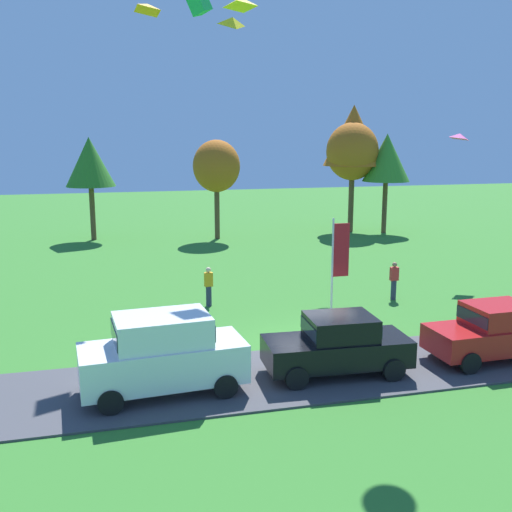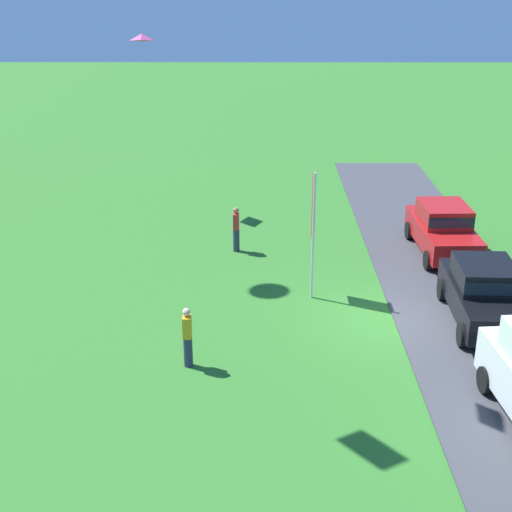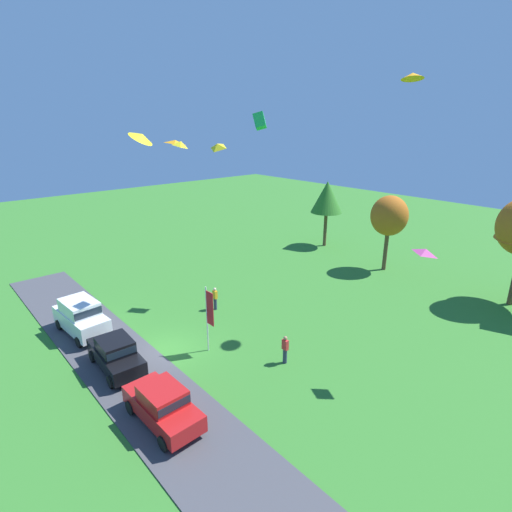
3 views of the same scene
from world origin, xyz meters
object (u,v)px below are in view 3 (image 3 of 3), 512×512
flag_banner (209,312)px  kite_box_topmost (260,121)px  car_sedan_near_entrance (116,353)px  car_sedan_far_end (163,404)px  person_on_lawn (285,349)px  tree_far_right (327,197)px  kite_diamond_high_right (217,146)px  tree_left_of_center (389,216)px  kite_delta_low_drifter (413,76)px  kite_diamond_near_flag (426,252)px  kite_diamond_high_left (181,144)px  kite_delta_mid_center (141,137)px  kite_diamond_over_trees (175,142)px  car_suv_mid_row (81,316)px  person_watching_sky (215,298)px

flag_banner → kite_box_topmost: kite_box_topmost is taller
car_sedan_near_entrance → car_sedan_far_end: bearing=-1.2°
person_on_lawn → tree_far_right: 23.91m
kite_diamond_high_right → car_sedan_far_end: bearing=-50.9°
car_sedan_far_end → tree_left_of_center: 25.99m
kite_delta_low_drifter → car_sedan_far_end: bearing=-94.9°
tree_far_right → tree_left_of_center: (8.51, -1.74, -0.31)m
kite_diamond_near_flag → tree_far_right: bearing=140.0°
car_sedan_far_end → kite_diamond_near_flag: size_ratio=4.71×
kite_diamond_high_left → kite_diamond_high_right: bearing=84.6°
tree_far_right → kite_diamond_high_left: (5.79, -21.05, 6.47)m
car_sedan_near_entrance → tree_left_of_center: (1.11, 25.19, 4.04)m
car_sedan_near_entrance → kite_diamond_high_right: bearing=99.4°
tree_far_right → kite_box_topmost: size_ratio=7.19×
tree_left_of_center → flag_banner: tree_left_of_center is taller
tree_left_of_center → kite_box_topmost: kite_box_topmost is taller
tree_left_of_center → kite_delta_mid_center: 24.84m
tree_left_of_center → kite_diamond_high_right: bearing=-98.4°
kite_diamond_high_right → person_on_lawn: bearing=-6.8°
kite_diamond_near_flag → kite_diamond_over_trees: kite_diamond_over_trees is taller
tree_left_of_center → flag_banner: (0.87, -20.26, -2.45)m
car_suv_mid_row → tree_left_of_center: bearing=75.8°
kite_box_topmost → kite_delta_mid_center: 11.78m
kite_diamond_near_flag → kite_delta_low_drifter: bearing=132.7°
person_watching_sky → car_suv_mid_row: bearing=-108.2°
car_suv_mid_row → car_sedan_far_end: 10.74m
tree_far_right → kite_box_topmost: (5.36, -14.50, 7.75)m
person_on_lawn → kite_diamond_over_trees: (-10.49, -0.11, 10.94)m
flag_banner → kite_delta_low_drifter: bearing=66.4°
car_sedan_far_end → kite_delta_mid_center: 11.98m
tree_far_right → kite_box_topmost: kite_box_topmost is taller
car_sedan_near_entrance → kite_diamond_over_trees: bearing=122.9°
person_watching_sky → tree_far_right: bearing=105.0°
car_sedan_far_end → tree_far_right: tree_far_right is taller
kite_diamond_near_flag → kite_delta_low_drifter: (-4.29, 4.65, 8.36)m
car_suv_mid_row → kite_diamond_over_trees: size_ratio=4.43×
car_sedan_near_entrance → flag_banner: 5.54m
flag_banner → kite_diamond_high_right: (-3.36, 3.37, 9.03)m
kite_diamond_over_trees → tree_far_right: bearing=97.7°
car_suv_mid_row → car_sedan_near_entrance: bearing=0.4°
car_sedan_far_end → kite_diamond_high_right: (-6.83, 8.41, 10.62)m
car_sedan_far_end → person_watching_sky: bearing=132.6°
car_suv_mid_row → kite_box_topmost: (3.25, 12.47, 11.85)m
person_on_lawn → kite_diamond_over_trees: 15.16m
tree_left_of_center → kite_diamond_high_left: bearing=-98.0°
kite_diamond_high_left → kite_delta_low_drifter: 13.72m
car_sedan_near_entrance → car_sedan_far_end: 5.45m
kite_box_topmost → kite_diamond_high_left: (0.43, -6.55, -1.28)m
person_watching_sky → kite_delta_mid_center: 14.38m
tree_far_right → kite_diamond_near_flag: kite_diamond_near_flag is taller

